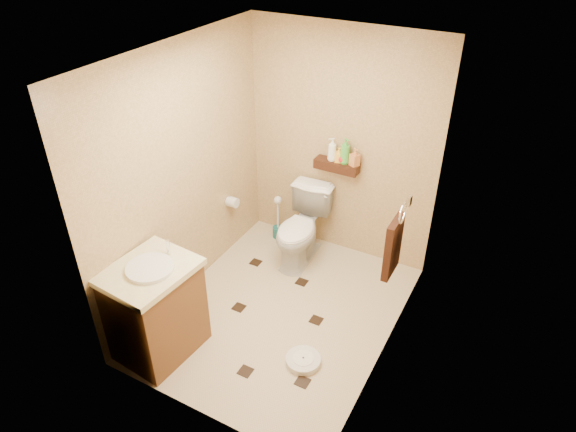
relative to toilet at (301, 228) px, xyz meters
The scene contains 19 objects.
ground 0.95m from the toilet, 75.16° to the right, with size 2.50×2.50×0.00m, color #C2B28E.
wall_back 0.94m from the toilet, 62.19° to the left, with size 2.00×0.04×2.40m, color tan.
wall_front 2.24m from the toilet, 83.95° to the right, with size 2.00×0.04×2.40m, color tan.
wall_left 1.40m from the toilet, 133.13° to the right, with size 0.04×2.50×2.40m, color tan.
wall_right 1.68m from the toilet, 34.28° to the right, with size 0.04×2.50×2.40m, color tan.
ceiling 2.18m from the toilet, 75.16° to the right, with size 2.00×2.50×0.02m, color silver.
wall_shelf 0.75m from the toilet, 56.88° to the left, with size 0.46×0.14×0.10m, color #3B1A10.
floor_accents 1.01m from the toilet, 76.87° to the right, with size 1.26×1.40×0.01m.
toilet is the anchor object (origin of this frame).
vanity 1.77m from the toilet, 105.70° to the right, with size 0.65×0.76×1.01m.
bathroom_scale 1.49m from the toilet, 61.99° to the right, with size 0.33×0.33×0.06m.
toilet_brush 0.52m from the toilet, 149.92° to the left, with size 0.12×0.12×0.54m.
towel_ring 1.39m from the toilet, 27.17° to the right, with size 0.12×0.30×0.76m.
toilet_paper 0.77m from the toilet, 165.81° to the right, with size 0.12×0.11×0.12m.
bottle_a 0.88m from the toilet, 64.24° to the left, with size 0.09×0.09×0.24m, color white.
bottle_b 0.86m from the toilet, 55.21° to the left, with size 0.07×0.07×0.15m, color yellow.
bottle_c 0.87m from the toilet, 49.49° to the left, with size 0.10×0.10×0.13m, color red.
bottle_d 0.93m from the toilet, 48.32° to the left, with size 0.10×0.10×0.27m, color green.
bottle_e 0.93m from the toilet, 39.82° to the left, with size 0.08×0.08×0.18m, color #CD7D44.
Camera 1 is at (1.76, -3.12, 3.39)m, focal length 32.00 mm.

